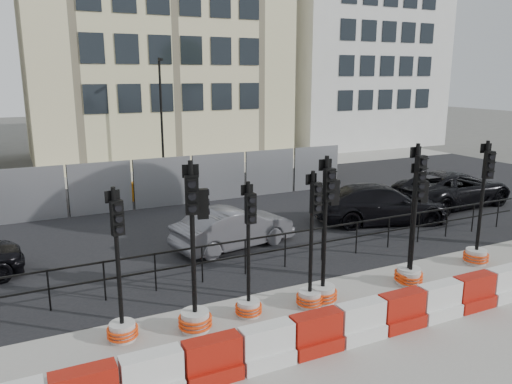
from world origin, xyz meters
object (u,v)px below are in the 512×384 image
traffic_signal_a (121,311)px  traffic_signal_h (478,240)px  car_c (381,204)px  traffic_signal_d (324,269)px

traffic_signal_a → traffic_signal_h: bearing=-12.0°
traffic_signal_h → car_c: (0.23, 4.38, -0.02)m
traffic_signal_d → traffic_signal_h: (5.21, 0.18, -0.11)m
traffic_signal_a → traffic_signal_d: traffic_signal_d is taller
traffic_signal_a → traffic_signal_h: traffic_signal_h is taller
traffic_signal_a → car_c: traffic_signal_a is taller
traffic_signal_h → car_c: size_ratio=0.68×
traffic_signal_a → traffic_signal_d: bearing=-15.2°
traffic_signal_a → car_c: bearing=11.9°
traffic_signal_d → traffic_signal_h: bearing=3.9°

